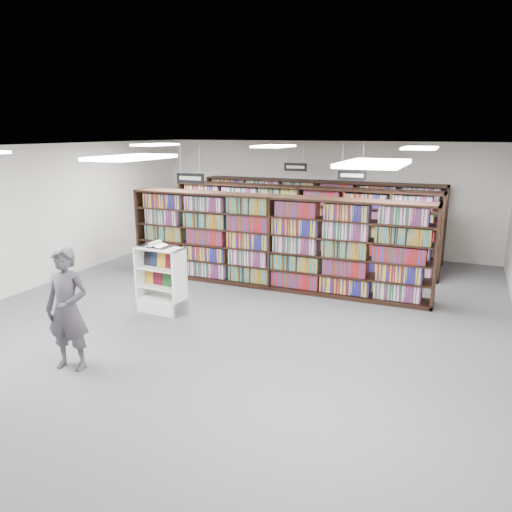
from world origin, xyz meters
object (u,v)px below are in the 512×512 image
at_px(open_book, 156,245).
at_px(shopper, 67,309).
at_px(bookshelf_row_near, 273,242).
at_px(endcap_display, 163,289).

xyz_separation_m(open_book, shopper, (0.20, -2.62, -0.40)).
relative_size(bookshelf_row_near, open_book, 11.38).
bearing_deg(open_book, endcap_display, 2.25).
bearing_deg(bookshelf_row_near, shopper, -105.39).
height_order(bookshelf_row_near, open_book, bookshelf_row_near).
xyz_separation_m(bookshelf_row_near, shopper, (-1.36, -4.93, -0.12)).
distance_m(endcap_display, open_book, 0.89).
height_order(open_book, shopper, shopper).
relative_size(endcap_display, open_book, 2.12).
bearing_deg(bookshelf_row_near, endcap_display, -121.94).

